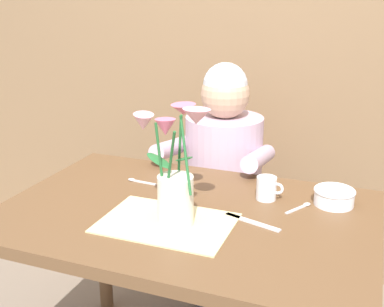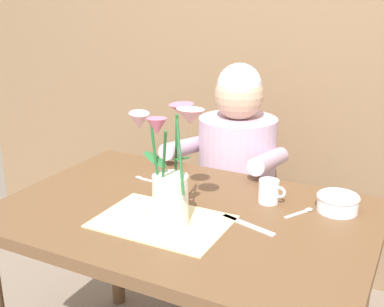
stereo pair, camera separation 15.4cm
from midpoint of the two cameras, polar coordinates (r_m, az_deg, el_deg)
name	(u,v)px [view 2 (the right image)]	position (r m, az deg, el deg)	size (l,w,h in m)	color
wood_panel_backdrop	(287,28)	(2.41, 13.10, 14.30)	(4.00, 0.10, 2.50)	brown
dining_table	(184,237)	(1.61, 1.85, -9.95)	(1.20, 0.80, 0.74)	brown
seated_person	(236,191)	(2.18, 7.24, -4.47)	(0.45, 0.47, 1.14)	#4C4C56
striped_placemat	(162,221)	(1.48, -0.58, -8.16)	(0.40, 0.28, 0.01)	beige
flower_vase	(170,175)	(1.41, 0.54, -2.66)	(0.25, 0.27, 0.37)	silver
ceramic_bowl	(338,202)	(1.64, 19.56, -5.56)	(0.14, 0.14, 0.06)	white
dinner_knife	(248,225)	(1.48, 9.68, -8.44)	(0.19, 0.02, 0.01)	silver
tea_cup	(269,191)	(1.64, 11.83, -4.48)	(0.09, 0.07, 0.08)	silver
spoon_0	(269,187)	(1.77, 11.62, -3.99)	(0.04, 0.12, 0.01)	silver
spoon_1	(144,179)	(1.81, -3.30, -3.08)	(0.12, 0.02, 0.01)	silver
spoon_2	(303,212)	(1.61, 15.80, -6.72)	(0.07, 0.11, 0.01)	silver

